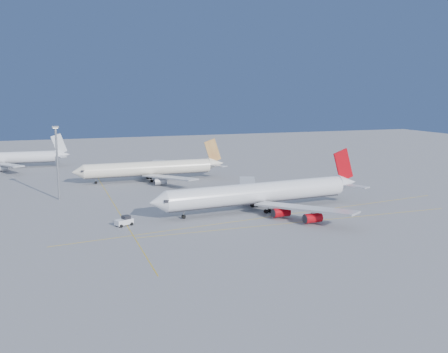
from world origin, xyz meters
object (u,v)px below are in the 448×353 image
airliner_etihad (152,168)px  airliner_virgin (263,193)px  light_mast (57,157)px  pushback_tug (124,221)px  airliner_third (5,158)px

airliner_etihad → airliner_virgin: bearing=-71.6°
airliner_virgin → light_mast: size_ratio=2.89×
airliner_virgin → pushback_tug: (-40.28, -3.90, -3.85)m
pushback_tug → light_mast: light_mast is taller
airliner_virgin → light_mast: (-55.16, 34.29, 8.73)m
airliner_virgin → pushback_tug: bearing=-179.7°
airliner_etihad → light_mast: size_ratio=2.54×
airliner_etihad → light_mast: light_mast is taller
airliner_third → pushback_tug: bearing=-69.9°
airliner_etihad → light_mast: (-34.67, -24.47, 9.03)m
airliner_third → pushback_tug: 121.21m
airliner_third → light_mast: size_ratio=2.41×
airliner_virgin → pushback_tug: airliner_virgin is taller
airliner_virgin → light_mast: light_mast is taller
airliner_third → pushback_tug: airliner_third is taller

